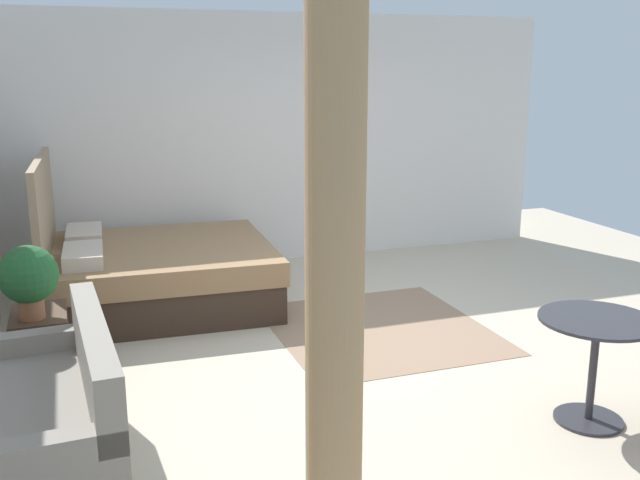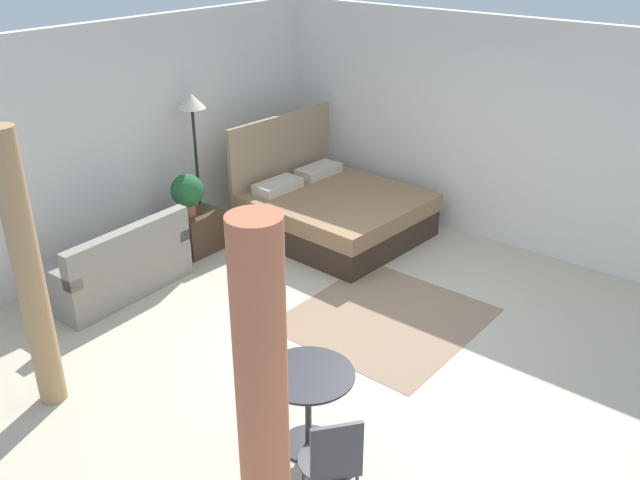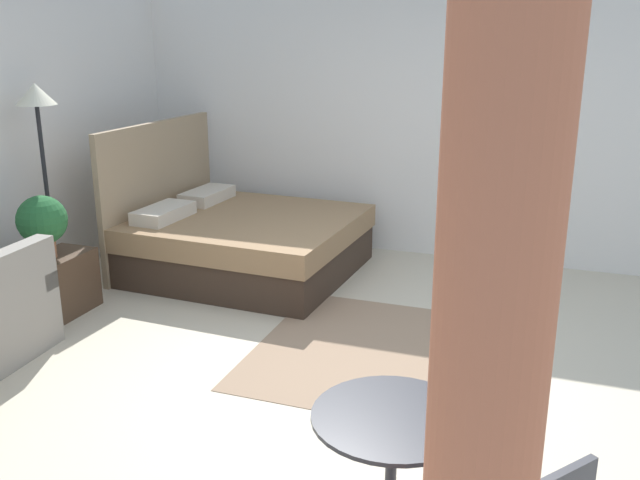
% 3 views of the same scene
% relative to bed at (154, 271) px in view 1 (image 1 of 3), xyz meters
% --- Properties ---
extents(ground_plane, '(8.61, 9.42, 0.02)m').
position_rel_bed_xyz_m(ground_plane, '(-1.59, -1.58, -0.33)').
color(ground_plane, beige).
extents(wall_right, '(0.12, 6.42, 2.73)m').
position_rel_bed_xyz_m(wall_right, '(1.21, -1.58, 1.05)').
color(wall_right, silver).
rests_on(wall_right, ground).
extents(area_rug, '(1.85, 1.74, 0.01)m').
position_rel_bed_xyz_m(area_rug, '(-1.28, -1.72, -0.32)').
color(area_rug, '#93755B').
rests_on(area_rug, ground).
extents(bed, '(1.91, 2.08, 1.41)m').
position_rel_bed_xyz_m(bed, '(0.00, 0.00, 0.00)').
color(bed, '#38281E').
rests_on(bed, ground).
extents(couch, '(1.59, 0.78, 0.83)m').
position_rel_bed_xyz_m(couch, '(-2.67, 0.86, -0.03)').
color(couch, gray).
rests_on(couch, ground).
extents(nightstand, '(0.54, 0.37, 0.51)m').
position_rel_bed_xyz_m(nightstand, '(-1.43, 0.95, -0.07)').
color(nightstand, '#473323').
rests_on(nightstand, ground).
extents(potted_plant, '(0.39, 0.39, 0.51)m').
position_rel_bed_xyz_m(potted_plant, '(-1.53, 0.98, 0.48)').
color(potted_plant, '#935B3D').
rests_on(potted_plant, nightstand).
extents(balcony_table, '(0.71, 0.71, 0.68)m').
position_rel_bed_xyz_m(balcony_table, '(-3.20, -2.29, 0.16)').
color(balcony_table, '#2D2D33').
rests_on(balcony_table, ground).
extents(curtain_right, '(0.22, 0.22, 2.40)m').
position_rel_bed_xyz_m(curtain_right, '(-4.15, -0.23, 0.88)').
color(curtain_right, tan).
rests_on(curtain_right, ground).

